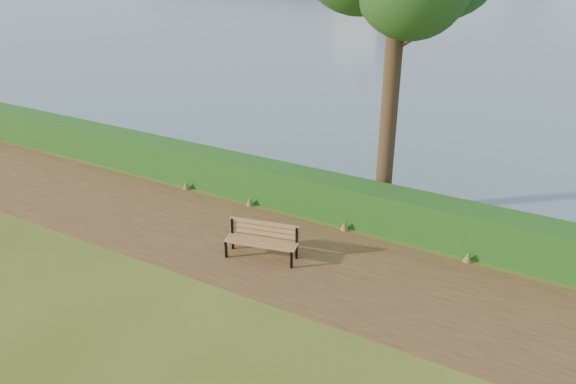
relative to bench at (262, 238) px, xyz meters
The scene contains 4 objects.
ground 0.71m from the bench, behind, with size 140.00×140.00×0.00m, color #475819.
path 0.74m from the bench, 156.12° to the left, with size 40.00×3.40×0.01m, color #50331B.
hedge 2.59m from the bench, 101.97° to the left, with size 32.00×0.85×1.00m, color #204F16.
bench is the anchor object (origin of this frame).
Camera 1 is at (6.26, -8.89, 6.42)m, focal length 35.00 mm.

